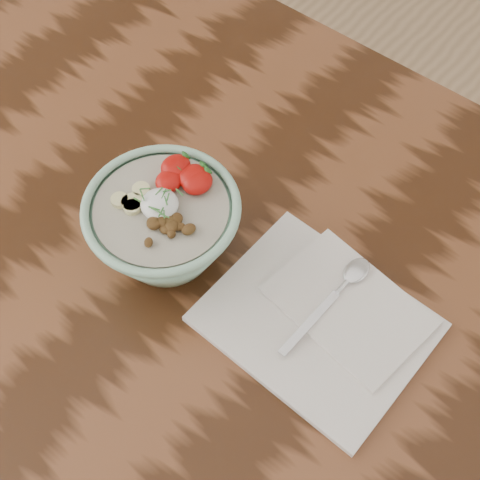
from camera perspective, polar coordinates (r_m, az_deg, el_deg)
name	(u,v)px	position (r cm, az deg, el deg)	size (l,w,h in cm)	color
table	(324,357)	(92.15, 7.18, -9.91)	(160.00, 90.00, 75.00)	#361C0D
breakfast_bowl	(165,225)	(83.07, -6.45, 1.27)	(19.18, 19.18, 12.46)	#97CBAC
napkin	(323,319)	(83.38, 7.11, -6.68)	(26.34, 22.37, 1.58)	white
spoon	(345,283)	(84.55, 8.95, -3.68)	(3.06, 17.14, 0.89)	silver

